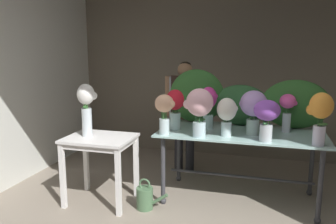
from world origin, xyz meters
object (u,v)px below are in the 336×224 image
(display_table_glass, at_px, (241,142))
(vase_fuchsia_ranunculus, at_px, (287,109))
(vase_blush_tulips, at_px, (199,107))
(vase_violet_roses, at_px, (267,116))
(vase_peach_stock, at_px, (165,110))
(vase_crimson_dahlias, at_px, (175,106))
(vase_lilac_carnations, at_px, (253,107))
(vase_sunset_freesia, at_px, (320,113))
(vase_ivory_peonies, at_px, (227,113))
(florist, at_px, (185,106))
(side_table_white, at_px, (100,146))
(vase_white_roses_tall, at_px, (87,106))
(watering_can, at_px, (145,198))
(vase_magenta_anemones, at_px, (208,104))

(display_table_glass, relative_size, vase_fuchsia_ranunculus, 4.26)
(vase_blush_tulips, distance_m, vase_fuchsia_ranunculus, 1.01)
(vase_violet_roses, distance_m, vase_peach_stock, 1.05)
(display_table_glass, xyz_separation_m, vase_violet_roses, (0.26, -0.35, 0.39))
(vase_crimson_dahlias, bearing_deg, vase_lilac_carnations, -0.19)
(vase_fuchsia_ranunculus, distance_m, vase_violet_roses, 0.52)
(vase_sunset_freesia, bearing_deg, vase_ivory_peonies, 172.87)
(florist, relative_size, vase_ivory_peonies, 3.77)
(vase_sunset_freesia, bearing_deg, vase_peach_stock, -179.74)
(side_table_white, xyz_separation_m, vase_white_roses_tall, (-0.14, 0.00, 0.45))
(vase_blush_tulips, relative_size, vase_ivory_peonies, 1.25)
(vase_violet_roses, relative_size, watering_can, 1.19)
(display_table_glass, relative_size, vase_peach_stock, 4.16)
(vase_ivory_peonies, relative_size, vase_white_roses_tall, 0.70)
(vase_violet_roses, xyz_separation_m, vase_peach_stock, (-1.05, -0.01, 0.01))
(vase_peach_stock, xyz_separation_m, vase_lilac_carnations, (0.90, 0.26, 0.03))
(vase_ivory_peonies, bearing_deg, vase_violet_roses, -15.13)
(vase_fuchsia_ranunculus, height_order, vase_sunset_freesia, vase_sunset_freesia)
(display_table_glass, height_order, vase_crimson_dahlias, vase_crimson_dahlias)
(display_table_glass, relative_size, vase_crimson_dahlias, 3.94)
(vase_magenta_anemones, bearing_deg, vase_crimson_dahlias, -154.39)
(vase_blush_tulips, distance_m, vase_white_roses_tall, 1.23)
(side_table_white, height_order, vase_white_roses_tall, vase_white_roses_tall)
(vase_fuchsia_ranunculus, xyz_separation_m, vase_crimson_dahlias, (-1.22, -0.22, 0.01))
(vase_lilac_carnations, bearing_deg, florist, 138.37)
(vase_crimson_dahlias, bearing_deg, vase_blush_tulips, -37.93)
(vase_blush_tulips, height_order, vase_lilac_carnations, vase_blush_tulips)
(vase_sunset_freesia, distance_m, watering_can, 1.98)
(vase_peach_stock, distance_m, watering_can, 0.98)
(vase_sunset_freesia, distance_m, vase_white_roses_tall, 2.38)
(vase_magenta_anemones, distance_m, vase_white_roses_tall, 1.37)
(vase_peach_stock, height_order, vase_lilac_carnations, vase_lilac_carnations)
(vase_blush_tulips, distance_m, vase_magenta_anemones, 0.43)
(vase_peach_stock, bearing_deg, vase_crimson_dahlias, 80.30)
(side_table_white, bearing_deg, vase_blush_tulips, 7.59)
(vase_ivory_peonies, relative_size, vase_fuchsia_ranunculus, 0.96)
(florist, distance_m, vase_crimson_dahlias, 0.85)
(display_table_glass, relative_size, vase_magenta_anemones, 3.76)
(vase_sunset_freesia, relative_size, vase_peach_stock, 1.18)
(vase_blush_tulips, height_order, watering_can, vase_blush_tulips)
(vase_sunset_freesia, bearing_deg, vase_violet_roses, 179.73)
(vase_white_roses_tall, bearing_deg, vase_ivory_peonies, 9.70)
(vase_magenta_anemones, bearing_deg, vase_peach_stock, -132.76)
(vase_crimson_dahlias, bearing_deg, vase_violet_roses, -14.09)
(vase_blush_tulips, relative_size, vase_sunset_freesia, 1.00)
(vase_blush_tulips, bearing_deg, vase_fuchsia_ranunculus, 28.12)
(vase_white_roses_tall, height_order, watering_can, vase_white_roses_tall)
(side_table_white, bearing_deg, florist, 61.73)
(vase_violet_roses, relative_size, vase_magenta_anemones, 0.87)
(florist, distance_m, vase_peach_stock, 1.11)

